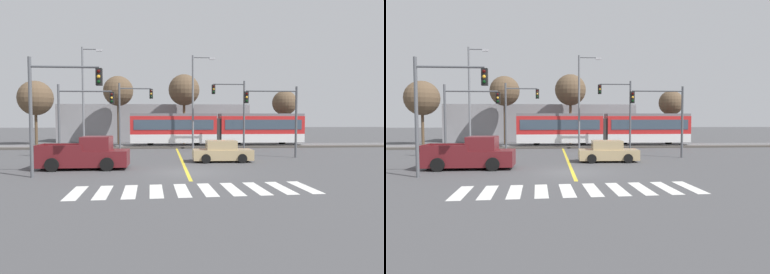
{
  "view_description": "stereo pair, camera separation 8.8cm",
  "coord_description": "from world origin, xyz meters",
  "views": [
    {
      "loc": [
        -1.33,
        -19.29,
        3.07
      ],
      "look_at": [
        0.94,
        7.84,
        1.6
      ],
      "focal_mm": 32.0,
      "sensor_mm": 36.0,
      "label": 1
    },
    {
      "loc": [
        -1.25,
        -19.3,
        3.07
      ],
      "look_at": [
        0.94,
        7.84,
        1.6
      ],
      "focal_mm": 32.0,
      "sensor_mm": 36.0,
      "label": 2
    }
  ],
  "objects": [
    {
      "name": "crosswalk_stripe_9",
      "position": [
        4.95,
        -4.61,
        0.0
      ],
      "size": [
        0.67,
        2.82,
        0.01
      ],
      "primitive_type": "cube",
      "rotation": [
        0.0,
        0.0,
        0.04
      ],
      "color": "silver",
      "rests_on": "ground"
    },
    {
      "name": "building_backdrop_far",
      "position": [
        -2.44,
        28.26,
        2.46
      ],
      "size": [
        25.02,
        6.0,
        4.93
      ],
      "primitive_type": "cube",
      "color": "gray",
      "rests_on": "ground"
    },
    {
      "name": "crosswalk_stripe_4",
      "position": [
        -0.55,
        -4.82,
        0.0
      ],
      "size": [
        0.67,
        2.82,
        0.01
      ],
      "primitive_type": "cube",
      "rotation": [
        0.0,
        0.0,
        0.04
      ],
      "color": "silver",
      "rests_on": "ground"
    },
    {
      "name": "crosswalk_stripe_1",
      "position": [
        -3.85,
        -4.95,
        0.0
      ],
      "size": [
        0.67,
        2.82,
        0.01
      ],
      "primitive_type": "cube",
      "rotation": [
        0.0,
        0.0,
        0.04
      ],
      "color": "silver",
      "rests_on": "ground"
    },
    {
      "name": "ground_plane",
      "position": [
        0.0,
        0.0,
        0.0
      ],
      "size": [
        200.0,
        200.0,
        0.0
      ],
      "primitive_type": "plane",
      "color": "#474749"
    },
    {
      "name": "traffic_light_near_left",
      "position": [
        -6.94,
        -0.97,
        4.09
      ],
      "size": [
        3.75,
        0.38,
        6.24
      ],
      "color": "#515459",
      "rests_on": "ground"
    },
    {
      "name": "crosswalk_stripe_0",
      "position": [
        -4.95,
        -4.99,
        0.0
      ],
      "size": [
        0.67,
        2.82,
        0.01
      ],
      "primitive_type": "cube",
      "rotation": [
        0.0,
        0.0,
        0.04
      ],
      "color": "silver",
      "rests_on": "ground"
    },
    {
      "name": "rail_far",
      "position": [
        0.0,
        18.13,
        0.23
      ],
      "size": [
        120.0,
        0.08,
        0.1
      ],
      "primitive_type": "cube",
      "color": "#939399",
      "rests_on": "track_bed"
    },
    {
      "name": "traffic_light_far_left",
      "position": [
        -4.45,
        13.7,
        4.17
      ],
      "size": [
        3.25,
        0.38,
        6.44
      ],
      "color": "#515459",
      "rests_on": "ground"
    },
    {
      "name": "rail_near",
      "position": [
        0.0,
        16.69,
        0.23
      ],
      "size": [
        120.0,
        0.08,
        0.1
      ],
      "primitive_type": "cube",
      "color": "#939399",
      "rests_on": "track_bed"
    },
    {
      "name": "crosswalk_stripe_8",
      "position": [
        3.85,
        -4.66,
        0.0
      ],
      "size": [
        0.67,
        2.82,
        0.01
      ],
      "primitive_type": "cube",
      "rotation": [
        0.0,
        0.0,
        0.04
      ],
      "color": "silver",
      "rests_on": "ground"
    },
    {
      "name": "bare_tree_far_east",
      "position": [
        13.47,
        21.57,
        4.95
      ],
      "size": [
        3.0,
        3.0,
        6.49
      ],
      "color": "brown",
      "rests_on": "ground"
    },
    {
      "name": "bare_tree_east",
      "position": [
        1.19,
        22.44,
        6.51
      ],
      "size": [
        3.78,
        3.78,
        8.45
      ],
      "color": "brown",
      "rests_on": "ground"
    },
    {
      "name": "traffic_light_far_right",
      "position": [
        5.46,
        13.32,
        4.4
      ],
      "size": [
        3.25,
        0.38,
        6.69
      ],
      "color": "#515459",
      "rests_on": "ground"
    },
    {
      "name": "track_bed",
      "position": [
        0.0,
        17.41,
        0.09
      ],
      "size": [
        120.0,
        4.0,
        0.18
      ],
      "primitive_type": "cube",
      "color": "#4C4742",
      "rests_on": "ground"
    },
    {
      "name": "crosswalk_stripe_3",
      "position": [
        -1.65,
        -4.87,
        0.0
      ],
      "size": [
        0.67,
        2.82,
        0.01
      ],
      "primitive_type": "cube",
      "rotation": [
        0.0,
        0.0,
        0.04
      ],
      "color": "silver",
      "rests_on": "ground"
    },
    {
      "name": "crosswalk_stripe_7",
      "position": [
        2.75,
        -4.7,
        0.0
      ],
      "size": [
        0.67,
        2.82,
        0.01
      ],
      "primitive_type": "cube",
      "rotation": [
        0.0,
        0.0,
        0.04
      ],
      "color": "silver",
      "rests_on": "ground"
    },
    {
      "name": "pickup_truck",
      "position": [
        -6.06,
        1.89,
        0.84
      ],
      "size": [
        5.41,
        2.25,
        1.98
      ],
      "color": "maroon",
      "rests_on": "ground"
    },
    {
      "name": "crosswalk_stripe_2",
      "position": [
        -2.75,
        -4.91,
        0.0
      ],
      "size": [
        0.67,
        2.82,
        0.01
      ],
      "primitive_type": "cube",
      "rotation": [
        0.0,
        0.0,
        0.04
      ],
      "color": "silver",
      "rests_on": "ground"
    },
    {
      "name": "traffic_light_mid_left",
      "position": [
        -7.78,
        7.54,
        3.76
      ],
      "size": [
        4.25,
        0.38,
        5.67
      ],
      "color": "#515459",
      "rests_on": "ground"
    },
    {
      "name": "crosswalk_stripe_6",
      "position": [
        1.65,
        -4.74,
        0.0
      ],
      "size": [
        0.67,
        2.82,
        0.01
      ],
      "primitive_type": "cube",
      "rotation": [
        0.0,
        0.0,
        0.04
      ],
      "color": "silver",
      "rests_on": "ground"
    },
    {
      "name": "traffic_light_mid_right",
      "position": [
        7.55,
        6.76,
        3.76
      ],
      "size": [
        4.25,
        0.38,
        5.57
      ],
      "color": "#515459",
      "rests_on": "ground"
    },
    {
      "name": "street_lamp_west",
      "position": [
        -8.83,
        14.31,
        5.5
      ],
      "size": [
        1.94,
        0.28,
        9.87
      ],
      "color": "slate",
      "rests_on": "ground"
    },
    {
      "name": "light_rail_tram",
      "position": [
        4.5,
        17.41,
        2.05
      ],
      "size": [
        18.5,
        2.64,
        3.43
      ],
      "color": "silver",
      "rests_on": "track_bed"
    },
    {
      "name": "lane_centre_line",
      "position": [
        0.0,
        6.3,
        0.0
      ],
      "size": [
        0.2,
        18.22,
        0.01
      ],
      "primitive_type": "cube",
      "color": "gold",
      "rests_on": "ground"
    },
    {
      "name": "bare_tree_west",
      "position": [
        -6.68,
        22.26,
        6.31
      ],
      "size": [
        3.56,
        3.56,
        8.14
      ],
      "color": "brown",
      "rests_on": "ground"
    },
    {
      "name": "street_lamp_centre",
      "position": [
        1.8,
        14.69,
        5.26
      ],
      "size": [
        2.3,
        0.28,
        9.31
      ],
      "color": "slate",
      "rests_on": "ground"
    },
    {
      "name": "sedan_crossing",
      "position": [
        2.83,
        4.65,
        0.7
      ],
      "size": [
        4.24,
        1.99,
        1.52
      ],
      "color": "tan",
      "rests_on": "ground"
    },
    {
      "name": "bare_tree_far_west",
      "position": [
        -16.1,
        21.85,
        5.43
      ],
      "size": [
        4.0,
        4.0,
        7.45
      ],
      "color": "brown",
      "rests_on": "ground"
    },
    {
      "name": "crosswalk_stripe_5",
      "position": [
        0.55,
        -4.78,
        0.0
      ],
      "size": [
        0.67,
        2.82,
        0.01
      ],
      "primitive_type": "cube",
      "rotation": [
        0.0,
        0.0,
        0.04
      ],
      "color": "silver",
      "rests_on": "ground"
    }
  ]
}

